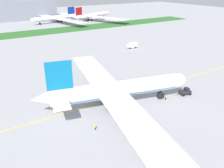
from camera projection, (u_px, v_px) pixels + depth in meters
ground_plane at (120, 100)px, 76.30m from camera, size 600.00×600.00×0.00m
apron_taxi_line at (117, 98)px, 77.52m from camera, size 280.00×0.36×0.01m
grass_median_strip at (21, 34)px, 172.03m from camera, size 320.00×24.00×0.10m
airliner_foreground at (115, 90)px, 70.42m from camera, size 46.77×75.01×15.75m
pushback_tug at (185, 92)px, 79.67m from camera, size 5.55×3.31×2.29m
ground_crew_wingwalker_port at (132, 100)px, 74.13m from camera, size 0.54×0.41×1.67m
ground_crew_marshaller_front at (95, 126)px, 60.53m from camera, size 0.29×0.56×1.60m
ground_crew_wingwalker_starboard at (166, 97)px, 76.00m from camera, size 0.48×0.48×1.66m
service_truck_fuel_bowser at (132, 45)px, 135.47m from camera, size 5.93×3.05×3.04m
parked_airliner_far_left at (56, 18)px, 218.76m from camera, size 48.11×79.15×12.90m
parked_airliner_far_centre at (92, 16)px, 230.76m from camera, size 48.58×81.11×13.61m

